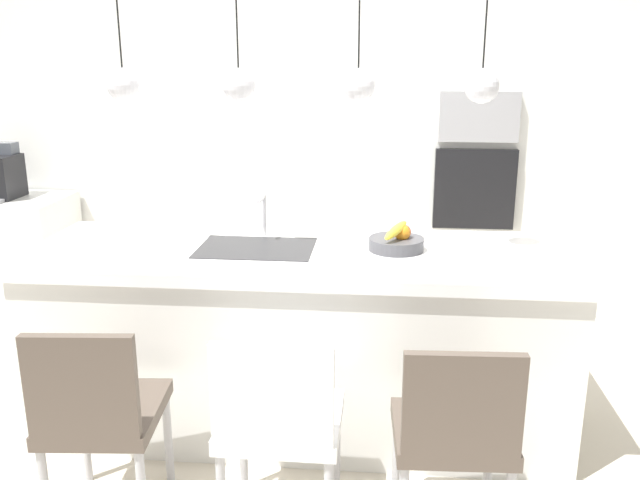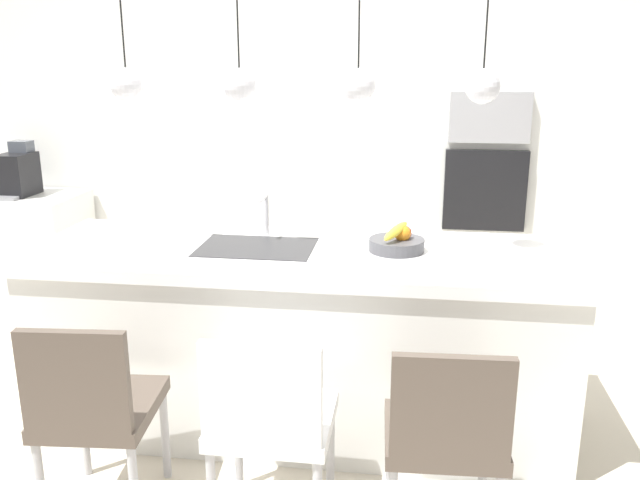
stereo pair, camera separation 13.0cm
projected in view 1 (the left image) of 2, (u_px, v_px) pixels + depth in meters
floor at (301, 421)px, 3.44m from camera, size 6.60×6.60×0.00m
back_wall at (328, 135)px, 4.67m from camera, size 6.00×0.10×2.60m
kitchen_island at (300, 338)px, 3.31m from camera, size 2.63×0.88×0.94m
sink_basin at (256, 249)px, 3.21m from camera, size 0.56×0.40×0.02m
faucet at (263, 210)px, 3.37m from camera, size 0.02×0.17×0.22m
fruit_bowl at (397, 241)px, 3.16m from camera, size 0.27×0.27×0.16m
coffee_machine at (3, 175)px, 4.59m from camera, size 0.20×0.35×0.38m
microwave at (479, 117)px, 4.47m from camera, size 0.54×0.08×0.34m
oven at (474, 189)px, 4.60m from camera, size 0.56×0.08×0.56m
chair_near at (100, 411)px, 2.56m from camera, size 0.47×0.51×0.89m
chair_middle at (279, 419)px, 2.50m from camera, size 0.47×0.45×0.88m
chair_far at (455, 430)px, 2.44m from camera, size 0.46×0.43×0.87m
pendant_light_left at (123, 84)px, 3.05m from camera, size 0.15×0.15×0.75m
pendant_light_center_left at (239, 84)px, 3.00m from camera, size 0.15×0.15×0.75m
pendant_light_center_right at (358, 85)px, 2.95m from camera, size 0.15×0.15×0.75m
pendant_light_right at (482, 85)px, 2.90m from camera, size 0.15×0.15×0.75m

